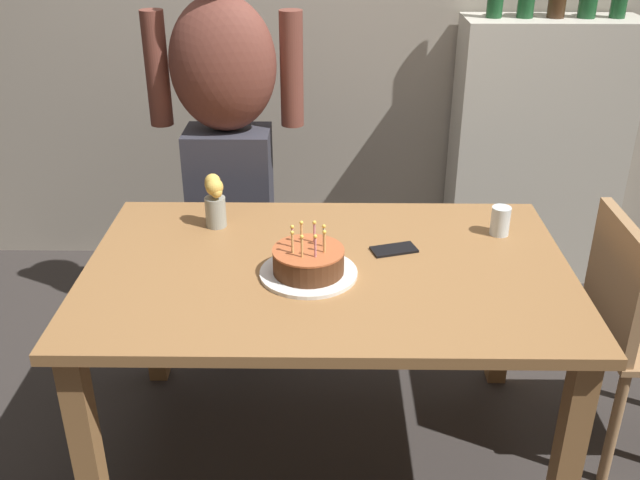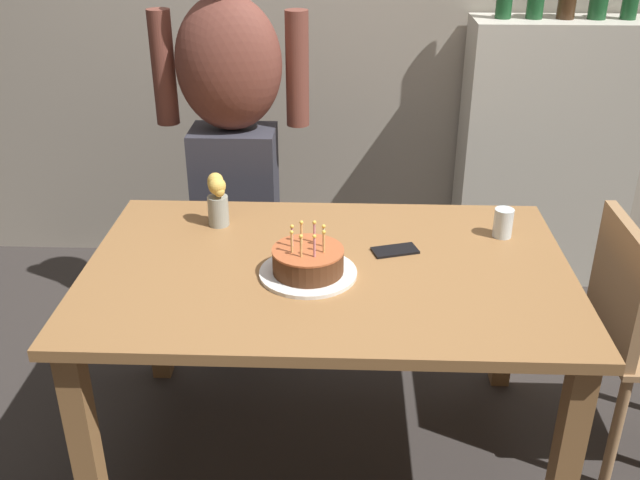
% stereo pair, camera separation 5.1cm
% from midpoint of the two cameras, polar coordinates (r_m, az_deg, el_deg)
% --- Properties ---
extents(ground_plane, '(10.00, 10.00, 0.00)m').
position_cam_midpoint_polar(ground_plane, '(2.67, 1.10, -16.11)').
color(ground_plane, '#332D2B').
extents(back_wall, '(5.20, 0.10, 2.60)m').
position_cam_midpoint_polar(back_wall, '(3.54, 1.85, 18.38)').
color(back_wall, '#9E9384').
rests_on(back_wall, ground_plane).
extents(dining_table, '(1.50, 0.96, 0.74)m').
position_cam_midpoint_polar(dining_table, '(2.28, 1.24, -4.17)').
color(dining_table, olive).
rests_on(dining_table, ground_plane).
extents(birthday_cake, '(0.30, 0.30, 0.16)m').
position_cam_midpoint_polar(birthday_cake, '(2.16, -0.28, -1.84)').
color(birthday_cake, white).
rests_on(birthday_cake, dining_table).
extents(water_glass_near, '(0.06, 0.06, 0.10)m').
position_cam_midpoint_polar(water_glass_near, '(2.47, 14.84, 1.32)').
color(water_glass_near, silver).
rests_on(water_glass_near, dining_table).
extents(cell_phone, '(0.16, 0.11, 0.01)m').
position_cam_midpoint_polar(cell_phone, '(2.33, 6.57, -0.83)').
color(cell_phone, black).
rests_on(cell_phone, dining_table).
extents(flower_vase, '(0.07, 0.07, 0.19)m').
position_cam_midpoint_polar(flower_vase, '(2.47, -7.54, 3.41)').
color(flower_vase, '#999E93').
rests_on(flower_vase, dining_table).
extents(person_man_bearded, '(0.61, 0.27, 1.66)m').
position_cam_midpoint_polar(person_man_bearded, '(2.93, -6.40, 7.83)').
color(person_man_bearded, '#33333D').
rests_on(person_man_bearded, ground_plane).
extents(shelf_cabinet, '(0.79, 0.30, 1.54)m').
position_cam_midpoint_polar(shelf_cabinet, '(3.62, 17.74, 6.65)').
color(shelf_cabinet, beige).
rests_on(shelf_cabinet, ground_plane).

